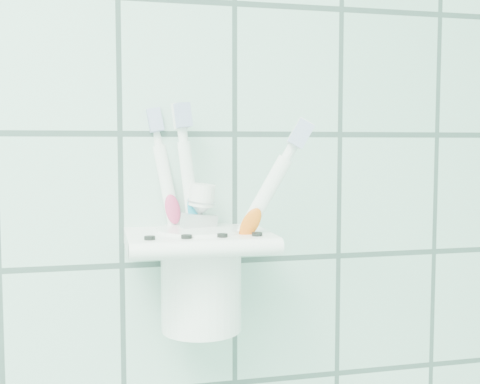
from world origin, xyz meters
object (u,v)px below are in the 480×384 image
Objects in this scene: cup at (201,275)px; toothbrush_orange at (193,209)px; toothbrush_blue at (205,210)px; holder_bracket at (198,241)px; toothpaste_tube at (188,241)px; toothbrush_pink at (192,210)px.

toothbrush_orange is (-0.01, -0.01, 0.07)m from cup.
toothbrush_orange reaches higher than toothbrush_blue.
toothbrush_blue reaches higher than holder_bracket.
toothbrush_blue is at bearing 54.46° from holder_bracket.
toothbrush_orange is (-0.02, -0.02, 0.00)m from toothbrush_blue.
holder_bracket is 1.36× the size of cup.
toothpaste_tube is at bearing 131.13° from cup.
toothbrush_orange is at bearing -134.19° from holder_bracket.
toothpaste_tube is at bearing 103.05° from toothbrush_orange.
cup is 0.72× the size of toothpaste_tube.
toothbrush_pink is at bearing 30.48° from toothpaste_tube.
toothbrush_pink is 0.99× the size of toothbrush_orange.
holder_bracket is 0.98× the size of toothpaste_tube.
cup is 0.47× the size of toothbrush_blue.
toothbrush_blue is at bearing 56.77° from cup.
toothbrush_pink is at bearing 121.33° from toothbrush_blue.
cup is 0.07m from toothbrush_orange.
toothbrush_pink is (-0.01, 0.02, 0.06)m from cup.
cup is (0.00, 0.00, -0.03)m from holder_bracket.
holder_bracket is at bearing -144.07° from toothbrush_blue.
toothbrush_orange is at bearing -99.94° from toothpaste_tube.
toothbrush_blue is 0.04m from toothpaste_tube.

